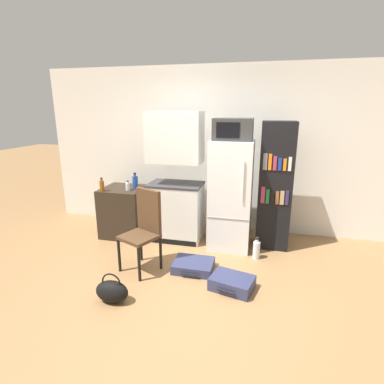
% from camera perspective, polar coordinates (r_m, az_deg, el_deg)
% --- Properties ---
extents(ground_plane, '(24.00, 24.00, 0.00)m').
position_cam_1_polar(ground_plane, '(3.56, -0.45, -18.14)').
color(ground_plane, olive).
extents(wall_back, '(6.40, 0.10, 2.65)m').
position_cam_1_polar(wall_back, '(4.95, 7.54, 7.83)').
color(wall_back, white).
rests_on(wall_back, ground_plane).
extents(side_table, '(0.66, 0.63, 0.78)m').
position_cam_1_polar(side_table, '(4.94, -12.68, -3.60)').
color(side_table, '#2D2319').
rests_on(side_table, ground_plane).
extents(kitchen_hutch, '(0.81, 0.53, 1.95)m').
position_cam_1_polar(kitchen_hutch, '(4.53, -3.14, 1.95)').
color(kitchen_hutch, silver).
rests_on(kitchen_hutch, ground_plane).
extents(refrigerator, '(0.59, 0.66, 1.56)m').
position_cam_1_polar(refrigerator, '(4.35, 7.42, -0.54)').
color(refrigerator, white).
rests_on(refrigerator, ground_plane).
extents(microwave, '(0.53, 0.42, 0.30)m').
position_cam_1_polar(microwave, '(4.19, 7.87, 11.76)').
color(microwave, '#333333').
rests_on(microwave, refrigerator).
extents(bookshelf, '(0.46, 0.39, 1.82)m').
position_cam_1_polar(bookshelf, '(4.42, 15.54, 1.02)').
color(bookshelf, black).
rests_on(bookshelf, ground_plane).
extents(bottle_clear_short, '(0.07, 0.07, 0.15)m').
position_cam_1_polar(bottle_clear_short, '(4.65, -12.13, 1.07)').
color(bottle_clear_short, silver).
rests_on(bottle_clear_short, side_table).
extents(bottle_amber_beer, '(0.07, 0.07, 0.21)m').
position_cam_1_polar(bottle_amber_beer, '(4.70, -16.79, 1.18)').
color(bottle_amber_beer, brown).
rests_on(bottle_amber_beer, side_table).
extents(bottle_blue_soda, '(0.08, 0.08, 0.25)m').
position_cam_1_polar(bottle_blue_soda, '(4.72, -10.77, 1.88)').
color(bottle_blue_soda, '#1E47A3').
rests_on(bottle_blue_soda, side_table).
extents(chair, '(0.53, 0.53, 1.02)m').
position_cam_1_polar(chair, '(3.80, -9.02, -6.11)').
color(chair, black).
rests_on(chair, ground_plane).
extents(suitcase_large_flat, '(0.53, 0.44, 0.14)m').
position_cam_1_polar(suitcase_large_flat, '(3.58, 7.63, -16.78)').
color(suitcase_large_flat, navy).
rests_on(suitcase_large_flat, ground_plane).
extents(suitcase_small_flat, '(0.50, 0.43, 0.12)m').
position_cam_1_polar(suitcase_small_flat, '(3.91, 0.27, -13.84)').
color(suitcase_small_flat, navy).
rests_on(suitcase_small_flat, ground_plane).
extents(handbag, '(0.36, 0.20, 0.33)m').
position_cam_1_polar(handbag, '(3.43, -15.00, -17.79)').
color(handbag, black).
rests_on(handbag, ground_plane).
extents(water_bottle_front, '(0.10, 0.10, 0.31)m').
position_cam_1_polar(water_bottle_front, '(4.24, 12.17, -10.68)').
color(water_bottle_front, silver).
rests_on(water_bottle_front, ground_plane).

